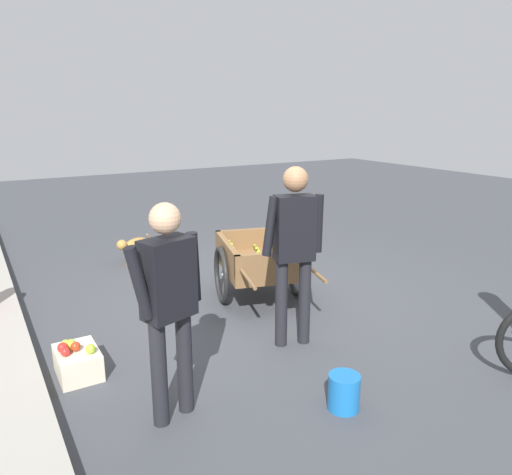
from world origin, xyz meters
TOP-DOWN VIEW (x-y plane):
  - ground_plane at (0.00, 0.00)m, footprint 24.00×24.00m
  - fruit_cart at (0.13, -0.16)m, footprint 1.79×1.18m
  - vendor_person at (-0.97, 0.15)m, footprint 0.29×0.54m
  - dog at (2.12, 0.67)m, footprint 0.40×0.60m
  - plastic_bucket at (-1.99, 0.42)m, footprint 0.23×0.23m
  - apple_crate at (-0.54, 1.97)m, footprint 0.44×0.32m
  - bystander_person at (-1.46, 1.50)m, footprint 0.29×0.55m

SIDE VIEW (x-z plane):
  - ground_plane at x=0.00m, z-range 0.00..0.00m
  - apple_crate at x=-0.54m, z-range -0.03..0.28m
  - plastic_bucket at x=-1.99m, z-range 0.00..0.26m
  - dog at x=2.12m, z-range 0.07..0.47m
  - fruit_cart at x=0.13m, z-range 0.09..0.79m
  - bystander_person at x=-1.46m, z-range 0.14..1.68m
  - vendor_person at x=-0.97m, z-range 0.16..1.79m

